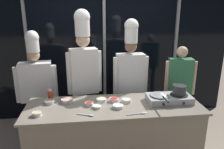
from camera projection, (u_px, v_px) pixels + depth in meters
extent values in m
cube|color=black|center=(104.00, 50.00, 4.19)|extent=(4.96, 0.04, 2.70)
cube|color=gray|center=(28.00, 52.00, 3.99)|extent=(0.05, 0.05, 2.70)
cube|color=gray|center=(104.00, 50.00, 4.15)|extent=(0.05, 0.05, 2.70)
cube|color=gray|center=(175.00, 49.00, 4.31)|extent=(0.05, 0.05, 2.70)
cube|color=gray|center=(114.00, 135.00, 3.02)|extent=(2.25, 0.74, 0.85)
cube|color=gray|center=(114.00, 106.00, 2.89)|extent=(2.32, 0.78, 0.03)
cube|color=#B2B5BA|center=(169.00, 99.00, 2.97)|extent=(0.59, 0.31, 0.10)
cylinder|color=black|center=(160.00, 96.00, 2.94)|extent=(0.24, 0.24, 0.01)
cylinder|color=black|center=(164.00, 104.00, 2.80)|extent=(0.03, 0.01, 0.03)
cylinder|color=black|center=(179.00, 95.00, 2.97)|extent=(0.24, 0.24, 0.01)
cylinder|color=black|center=(184.00, 103.00, 2.83)|extent=(0.03, 0.01, 0.03)
cylinder|color=#ADAFB5|center=(160.00, 95.00, 2.94)|extent=(0.24, 0.24, 0.01)
cone|color=#ADAFB5|center=(160.00, 94.00, 2.93)|extent=(0.26, 0.26, 0.05)
cylinder|color=black|center=(166.00, 99.00, 2.72)|extent=(0.02, 0.20, 0.02)
cylinder|color=#333335|center=(179.00, 90.00, 2.95)|extent=(0.18, 0.18, 0.13)
torus|color=#333335|center=(180.00, 85.00, 2.93)|extent=(0.19, 0.19, 0.01)
torus|color=#333335|center=(172.00, 87.00, 2.93)|extent=(0.01, 0.05, 0.05)
torus|color=#333335|center=(187.00, 87.00, 2.95)|extent=(0.01, 0.05, 0.05)
cylinder|color=red|center=(50.00, 95.00, 3.04)|extent=(0.06, 0.06, 0.14)
cone|color=white|center=(50.00, 89.00, 3.01)|extent=(0.06, 0.06, 0.04)
cylinder|color=white|center=(67.00, 101.00, 2.96)|extent=(0.15, 0.15, 0.05)
torus|color=white|center=(67.00, 99.00, 2.95)|extent=(0.16, 0.16, 0.01)
cylinder|color=#EAA893|center=(67.00, 100.00, 2.96)|extent=(0.13, 0.13, 0.03)
cylinder|color=white|center=(89.00, 104.00, 2.87)|extent=(0.11, 0.11, 0.04)
torus|color=white|center=(89.00, 103.00, 2.86)|extent=(0.11, 0.11, 0.01)
cylinder|color=#B22D1E|center=(89.00, 103.00, 2.86)|extent=(0.09, 0.09, 0.02)
cylinder|color=white|center=(37.00, 114.00, 2.59)|extent=(0.11, 0.11, 0.05)
torus|color=white|center=(37.00, 112.00, 2.59)|extent=(0.11, 0.11, 0.01)
cylinder|color=#E0C689|center=(37.00, 113.00, 2.59)|extent=(0.09, 0.09, 0.03)
cylinder|color=white|center=(101.00, 100.00, 3.00)|extent=(0.13, 0.13, 0.04)
torus|color=white|center=(101.00, 99.00, 2.99)|extent=(0.14, 0.14, 0.01)
cylinder|color=beige|center=(101.00, 99.00, 2.99)|extent=(0.11, 0.11, 0.02)
cylinder|color=white|center=(97.00, 107.00, 2.80)|extent=(0.11, 0.11, 0.03)
torus|color=white|center=(97.00, 106.00, 2.80)|extent=(0.11, 0.11, 0.01)
cylinder|color=white|center=(97.00, 106.00, 2.80)|extent=(0.09, 0.09, 0.02)
cylinder|color=white|center=(126.00, 101.00, 2.97)|extent=(0.13, 0.13, 0.05)
torus|color=white|center=(126.00, 99.00, 2.96)|extent=(0.13, 0.13, 0.01)
cylinder|color=silver|center=(126.00, 100.00, 2.96)|extent=(0.11, 0.11, 0.03)
cylinder|color=white|center=(114.00, 100.00, 3.00)|extent=(0.13, 0.13, 0.04)
torus|color=white|center=(114.00, 99.00, 2.99)|extent=(0.13, 0.13, 0.01)
cylinder|color=red|center=(114.00, 99.00, 2.99)|extent=(0.11, 0.11, 0.02)
cylinder|color=white|center=(118.00, 107.00, 2.80)|extent=(0.14, 0.14, 0.04)
torus|color=white|center=(118.00, 105.00, 2.80)|extent=(0.14, 0.14, 0.01)
cylinder|color=silver|center=(118.00, 106.00, 2.80)|extent=(0.12, 0.12, 0.02)
cylinder|color=white|center=(49.00, 102.00, 2.93)|extent=(0.13, 0.13, 0.04)
torus|color=white|center=(49.00, 101.00, 2.93)|extent=(0.14, 0.14, 0.01)
cylinder|color=#9E896B|center=(49.00, 101.00, 2.93)|extent=(0.11, 0.11, 0.02)
cube|color=#B2B5BA|center=(133.00, 114.00, 2.63)|extent=(0.18, 0.04, 0.01)
ellipsoid|color=#B2B5BA|center=(144.00, 113.00, 2.66)|extent=(0.09, 0.06, 0.02)
cube|color=#B2B5BA|center=(83.00, 115.00, 2.62)|extent=(0.14, 0.06, 0.01)
ellipsoid|color=#B2B5BA|center=(91.00, 115.00, 2.59)|extent=(0.08, 0.06, 0.02)
cylinder|color=#4C4C51|center=(49.00, 119.00, 3.58)|extent=(0.12, 0.12, 0.74)
cylinder|color=#4C4C51|center=(32.00, 121.00, 3.52)|extent=(0.12, 0.12, 0.74)
cube|color=white|center=(36.00, 81.00, 3.35)|extent=(0.50, 0.30, 0.60)
cylinder|color=white|center=(54.00, 82.00, 3.39)|extent=(0.09, 0.09, 0.55)
cylinder|color=white|center=(18.00, 85.00, 3.27)|extent=(0.09, 0.09, 0.55)
sphere|color=tan|center=(34.00, 55.00, 3.24)|extent=(0.18, 0.18, 0.18)
cylinder|color=white|center=(33.00, 45.00, 3.19)|extent=(0.18, 0.18, 0.22)
sphere|color=white|center=(32.00, 37.00, 3.16)|extent=(0.20, 0.20, 0.20)
cylinder|color=#232326|center=(92.00, 116.00, 3.58)|extent=(0.10, 0.10, 0.85)
cylinder|color=#232326|center=(79.00, 117.00, 3.51)|extent=(0.10, 0.10, 0.85)
cube|color=white|center=(84.00, 71.00, 3.32)|extent=(0.44, 0.28, 0.69)
cylinder|color=white|center=(99.00, 71.00, 3.36)|extent=(0.08, 0.08, 0.63)
cylinder|color=white|center=(69.00, 74.00, 3.23)|extent=(0.08, 0.08, 0.63)
sphere|color=beige|center=(83.00, 40.00, 3.18)|extent=(0.20, 0.20, 0.20)
cylinder|color=white|center=(82.00, 27.00, 3.13)|extent=(0.21, 0.21, 0.27)
sphere|color=white|center=(82.00, 17.00, 3.09)|extent=(0.23, 0.23, 0.23)
cylinder|color=#232326|center=(136.00, 113.00, 3.72)|extent=(0.11, 0.11, 0.79)
cylinder|color=#232326|center=(122.00, 115.00, 3.68)|extent=(0.11, 0.11, 0.79)
cube|color=white|center=(130.00, 73.00, 3.49)|extent=(0.45, 0.26, 0.64)
cylinder|color=white|center=(145.00, 74.00, 3.51)|extent=(0.09, 0.09, 0.59)
cylinder|color=white|center=(116.00, 76.00, 3.42)|extent=(0.09, 0.09, 0.59)
sphere|color=brown|center=(131.00, 46.00, 3.36)|extent=(0.19, 0.19, 0.19)
cylinder|color=white|center=(131.00, 34.00, 3.31)|extent=(0.20, 0.20, 0.26)
sphere|color=white|center=(131.00, 26.00, 3.27)|extent=(0.21, 0.21, 0.21)
cylinder|color=#2D3856|center=(182.00, 114.00, 3.77)|extent=(0.10, 0.10, 0.74)
cylinder|color=#2D3856|center=(170.00, 113.00, 3.77)|extent=(0.10, 0.10, 0.74)
cube|color=#33754C|center=(180.00, 76.00, 3.58)|extent=(0.41, 0.26, 0.60)
cylinder|color=beige|center=(194.00, 78.00, 3.54)|extent=(0.08, 0.08, 0.55)
cylinder|color=beige|center=(167.00, 78.00, 3.56)|extent=(0.08, 0.08, 0.55)
sphere|color=beige|center=(182.00, 52.00, 3.46)|extent=(0.18, 0.18, 0.18)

